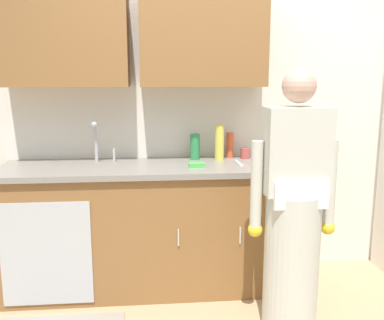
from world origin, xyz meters
name	(u,v)px	position (x,y,z in m)	size (l,w,h in m)	color
kitchen_wall_with_uppers	(189,89)	(-0.14, 0.99, 1.48)	(4.80, 0.44, 2.70)	silver
counter_cabinet	(137,229)	(-0.55, 0.70, 0.45)	(1.90, 0.62, 0.90)	brown
countertop	(136,168)	(-0.55, 0.70, 0.92)	(1.96, 0.66, 0.04)	gray
sink	(100,168)	(-0.81, 0.71, 0.93)	(0.50, 0.36, 0.35)	#B7BABF
person_at_sink	(293,223)	(0.42, 0.05, 0.69)	(0.55, 0.34, 1.62)	white
bottle_soap	(219,143)	(0.08, 0.84, 1.08)	(0.07, 0.07, 0.27)	#D8D14C
bottle_dish_liquid	(195,147)	(-0.10, 0.89, 1.04)	(0.07, 0.07, 0.20)	#2D8C4C
bottle_water_tall	(230,145)	(0.18, 0.94, 1.04)	(0.06, 0.06, 0.20)	#E05933
cup_by_sink	(245,153)	(0.29, 0.89, 0.98)	(0.08, 0.08, 0.08)	#B24C47
knife_on_counter	(239,163)	(0.20, 0.70, 0.94)	(0.24, 0.02, 0.01)	silver
sponge	(197,165)	(-0.12, 0.59, 0.96)	(0.11, 0.07, 0.03)	#4CBF4C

